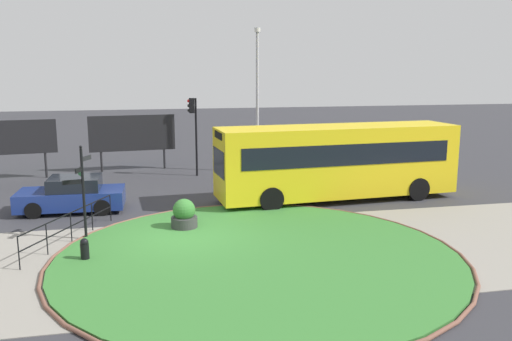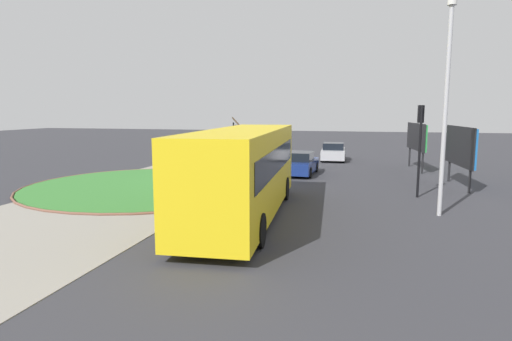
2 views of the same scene
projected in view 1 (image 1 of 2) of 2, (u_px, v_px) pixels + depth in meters
ground at (184, 239)px, 17.96m from camera, size 120.00×120.00×0.00m
sidewalk_paving at (190, 259)px, 16.03m from camera, size 32.00×8.00×0.02m
grass_island at (258, 256)px, 16.19m from camera, size 12.15×12.15×0.10m
grass_kerb_ring at (258, 256)px, 16.19m from camera, size 12.46×12.46×0.11m
signpost_directional at (82, 186)px, 17.63m from camera, size 0.90×1.04×3.18m
bollard_foreground at (85, 250)px, 15.80m from camera, size 0.26×0.26×0.73m
railing_grass_edge at (71, 223)px, 17.55m from camera, size 2.32×4.72×1.01m
bus_yellow at (337, 160)px, 23.13m from camera, size 10.58×3.12×3.22m
car_near_lane at (72, 195)px, 21.40m from camera, size 4.18×2.08×1.40m
traffic_light_near at (193, 120)px, 28.09m from camera, size 0.49×0.26×4.13m
lamppost_tall at (257, 96)px, 28.98m from camera, size 0.32×0.32×7.76m
billboard_left at (7, 139)px, 27.21m from camera, size 4.77×0.70×3.07m
billboard_right at (132, 134)px, 29.86m from camera, size 4.71×0.53×3.10m
planter_near_signpost at (184, 216)px, 18.94m from camera, size 0.93×0.93×1.12m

